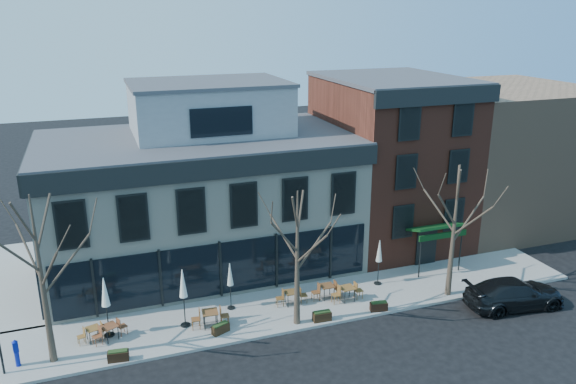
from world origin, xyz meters
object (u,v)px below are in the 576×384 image
object	(u,v)px
parked_sedan	(514,293)
umbrella_0	(105,295)
cafe_set_0	(93,332)
call_box	(16,352)

from	to	relation	value
parked_sedan	umbrella_0	world-z (taller)	umbrella_0
umbrella_0	cafe_set_0	bearing A→B (deg)	-166.49
call_box	umbrella_0	xyz separation A→B (m)	(3.95, 1.19, 1.48)
parked_sedan	umbrella_0	distance (m)	21.14
cafe_set_0	umbrella_0	world-z (taller)	umbrella_0
parked_sedan	call_box	size ratio (longest dim) A/B	4.07
parked_sedan	call_box	distance (m)	24.80
call_box	umbrella_0	size ratio (longest dim) A/B	0.43
cafe_set_0	umbrella_0	size ratio (longest dim) A/B	0.51
cafe_set_0	call_box	bearing A→B (deg)	-162.49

